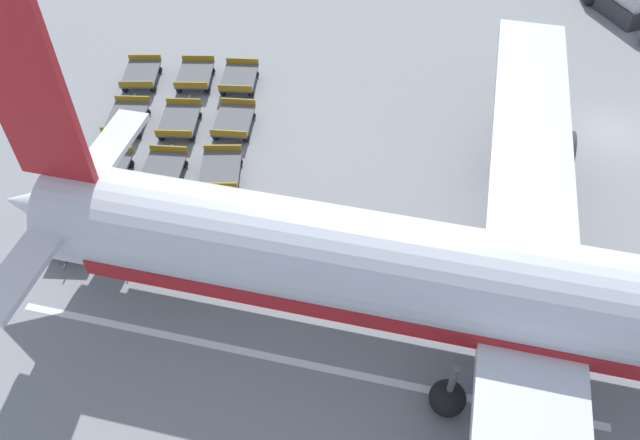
{
  "coord_description": "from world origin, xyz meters",
  "views": [
    {
      "loc": [
        25.92,
        -12.43,
        19.62
      ],
      "look_at": [
        8.75,
        -13.87,
        1.55
      ],
      "focal_mm": 35.0,
      "sensor_mm": 36.0,
      "label": 1
    }
  ],
  "objects_px": {
    "baggage_dolly_row_near_col_b": "(127,118)",
    "baggage_dolly_row_mid_b_col_a": "(239,79)",
    "baggage_dolly_row_mid_a_col_d": "(141,230)",
    "baggage_dolly_row_mid_a_col_c": "(162,172)",
    "baggage_dolly_row_mid_b_col_c": "(220,171)",
    "baggage_dolly_row_mid_a_col_a": "(195,75)",
    "baggage_dolly_row_mid_b_col_d": "(208,234)",
    "airplane": "(563,303)",
    "baggage_dolly_row_near_col_c": "(107,171)",
    "baggage_dolly_row_near_col_d": "(79,230)",
    "baggage_dolly_row_mid_a_col_b": "(179,121)",
    "baggage_dolly_row_near_col_a": "(141,75)",
    "baggage_dolly_row_mid_b_col_b": "(234,121)"
  },
  "relations": [
    {
      "from": "baggage_dolly_row_mid_b_col_a",
      "to": "baggage_dolly_row_mid_b_col_d",
      "type": "bearing_deg",
      "value": 3.37
    },
    {
      "from": "baggage_dolly_row_near_col_a",
      "to": "baggage_dolly_row_mid_a_col_d",
      "type": "bearing_deg",
      "value": 16.03
    },
    {
      "from": "baggage_dolly_row_near_col_d",
      "to": "baggage_dolly_row_mid_b_col_c",
      "type": "xyz_separation_m",
      "value": [
        -4.19,
        5.15,
        0.0
      ]
    },
    {
      "from": "baggage_dolly_row_mid_a_col_a",
      "to": "baggage_dolly_row_mid_b_col_c",
      "type": "relative_size",
      "value": 0.99
    },
    {
      "from": "baggage_dolly_row_near_col_a",
      "to": "baggage_dolly_row_mid_a_col_d",
      "type": "relative_size",
      "value": 1.02
    },
    {
      "from": "baggage_dolly_row_near_col_c",
      "to": "baggage_dolly_row_mid_a_col_a",
      "type": "xyz_separation_m",
      "value": [
        -8.03,
        2.3,
        0.0
      ]
    },
    {
      "from": "baggage_dolly_row_near_col_a",
      "to": "baggage_dolly_row_near_col_d",
      "type": "bearing_deg",
      "value": 3.37
    },
    {
      "from": "baggage_dolly_row_mid_a_col_a",
      "to": "baggage_dolly_row_mid_a_col_d",
      "type": "bearing_deg",
      "value": 1.52
    },
    {
      "from": "airplane",
      "to": "baggage_dolly_row_mid_b_col_c",
      "type": "xyz_separation_m",
      "value": [
        -8.41,
        -13.15,
        -2.76
      ]
    },
    {
      "from": "baggage_dolly_row_mid_a_col_c",
      "to": "baggage_dolly_row_mid_b_col_d",
      "type": "relative_size",
      "value": 1.0
    },
    {
      "from": "baggage_dolly_row_near_col_b",
      "to": "baggage_dolly_row_mid_b_col_b",
      "type": "relative_size",
      "value": 1.01
    },
    {
      "from": "baggage_dolly_row_mid_a_col_d",
      "to": "baggage_dolly_row_mid_b_col_a",
      "type": "distance_m",
      "value": 11.6
    },
    {
      "from": "baggage_dolly_row_near_col_d",
      "to": "baggage_dolly_row_mid_b_col_a",
      "type": "bearing_deg",
      "value": 157.95
    },
    {
      "from": "baggage_dolly_row_near_col_c",
      "to": "baggage_dolly_row_mid_a_col_b",
      "type": "xyz_separation_m",
      "value": [
        -3.96,
        2.42,
        0.0
      ]
    },
    {
      "from": "baggage_dolly_row_near_col_d",
      "to": "baggage_dolly_row_mid_a_col_d",
      "type": "height_order",
      "value": "same"
    },
    {
      "from": "baggage_dolly_row_near_col_c",
      "to": "baggage_dolly_row_mid_a_col_d",
      "type": "xyz_separation_m",
      "value": [
        3.46,
        2.6,
        0.0
      ]
    },
    {
      "from": "baggage_dolly_row_near_col_b",
      "to": "baggage_dolly_row_mid_a_col_a",
      "type": "relative_size",
      "value": 0.99
    },
    {
      "from": "baggage_dolly_row_mid_a_col_b",
      "to": "baggage_dolly_row_mid_b_col_b",
      "type": "xyz_separation_m",
      "value": [
        -0.22,
        2.72,
        0.0
      ]
    },
    {
      "from": "baggage_dolly_row_near_col_b",
      "to": "baggage_dolly_row_mid_b_col_a",
      "type": "xyz_separation_m",
      "value": [
        -3.98,
        5.03,
        0.0
      ]
    },
    {
      "from": "baggage_dolly_row_mid_b_col_a",
      "to": "baggage_dolly_row_mid_b_col_d",
      "type": "height_order",
      "value": "same"
    },
    {
      "from": "baggage_dolly_row_mid_a_col_b",
      "to": "baggage_dolly_row_mid_b_col_d",
      "type": "height_order",
      "value": "same"
    },
    {
      "from": "baggage_dolly_row_near_col_a",
      "to": "baggage_dolly_row_mid_b_col_b",
      "type": "relative_size",
      "value": 1.02
    },
    {
      "from": "baggage_dolly_row_mid_a_col_c",
      "to": "baggage_dolly_row_mid_b_col_c",
      "type": "bearing_deg",
      "value": 96.09
    },
    {
      "from": "baggage_dolly_row_near_col_d",
      "to": "baggage_dolly_row_mid_b_col_b",
      "type": "distance_m",
      "value": 9.39
    },
    {
      "from": "baggage_dolly_row_mid_b_col_c",
      "to": "baggage_dolly_row_mid_a_col_c",
      "type": "bearing_deg",
      "value": -83.91
    },
    {
      "from": "baggage_dolly_row_near_col_b",
      "to": "baggage_dolly_row_near_col_d",
      "type": "xyz_separation_m",
      "value": [
        7.67,
        0.31,
        0.0
      ]
    },
    {
      "from": "baggage_dolly_row_near_col_a",
      "to": "baggage_dolly_row_mid_b_col_a",
      "type": "relative_size",
      "value": 1.02
    },
    {
      "from": "baggage_dolly_row_mid_a_col_c",
      "to": "baggage_dolly_row_mid_b_col_d",
      "type": "bearing_deg",
      "value": 38.13
    },
    {
      "from": "baggage_dolly_row_mid_a_col_a",
      "to": "baggage_dolly_row_mid_a_col_c",
      "type": "xyz_separation_m",
      "value": [
        7.84,
        0.24,
        0.0
      ]
    },
    {
      "from": "baggage_dolly_row_near_col_a",
      "to": "baggage_dolly_row_mid_b_col_a",
      "type": "distance_m",
      "value": 5.4
    },
    {
      "from": "baggage_dolly_row_near_col_c",
      "to": "baggage_dolly_row_near_col_d",
      "type": "relative_size",
      "value": 0.99
    },
    {
      "from": "baggage_dolly_row_near_col_b",
      "to": "baggage_dolly_row_near_col_c",
      "type": "height_order",
      "value": "same"
    },
    {
      "from": "baggage_dolly_row_mid_b_col_c",
      "to": "baggage_dolly_row_mid_a_col_d",
      "type": "bearing_deg",
      "value": -33.22
    },
    {
      "from": "baggage_dolly_row_near_col_a",
      "to": "baggage_dolly_row_mid_b_col_d",
      "type": "xyz_separation_m",
      "value": [
        11.35,
        6.07,
        0.0
      ]
    },
    {
      "from": "baggage_dolly_row_near_col_d",
      "to": "baggage_dolly_row_mid_b_col_d",
      "type": "relative_size",
      "value": 1.01
    },
    {
      "from": "airplane",
      "to": "baggage_dolly_row_mid_b_col_c",
      "type": "height_order",
      "value": "airplane"
    },
    {
      "from": "baggage_dolly_row_mid_a_col_b",
      "to": "baggage_dolly_row_near_col_b",
      "type": "bearing_deg",
      "value": -89.94
    },
    {
      "from": "baggage_dolly_row_mid_a_col_d",
      "to": "airplane",
      "type": "bearing_deg",
      "value": 74.13
    },
    {
      "from": "baggage_dolly_row_mid_a_col_b",
      "to": "baggage_dolly_row_mid_b_col_d",
      "type": "distance_m",
      "value": 8.03
    },
    {
      "from": "baggage_dolly_row_near_col_b",
      "to": "baggage_dolly_row_mid_b_col_c",
      "type": "distance_m",
      "value": 6.48
    },
    {
      "from": "baggage_dolly_row_near_col_b",
      "to": "baggage_dolly_row_mid_a_col_a",
      "type": "distance_m",
      "value": 4.82
    },
    {
      "from": "baggage_dolly_row_mid_a_col_b",
      "to": "baggage_dolly_row_mid_a_col_c",
      "type": "bearing_deg",
      "value": 1.79
    },
    {
      "from": "baggage_dolly_row_mid_a_col_a",
      "to": "baggage_dolly_row_mid_a_col_b",
      "type": "height_order",
      "value": "same"
    },
    {
      "from": "baggage_dolly_row_near_col_c",
      "to": "baggage_dolly_row_mid_b_col_a",
      "type": "distance_m",
      "value": 9.25
    },
    {
      "from": "baggage_dolly_row_mid_a_col_d",
      "to": "baggage_dolly_row_near_col_b",
      "type": "bearing_deg",
      "value": -158.78
    },
    {
      "from": "baggage_dolly_row_mid_a_col_d",
      "to": "baggage_dolly_row_mid_b_col_a",
      "type": "xyz_separation_m",
      "value": [
        -11.4,
        2.15,
        0.0
      ]
    },
    {
      "from": "baggage_dolly_row_mid_b_col_c",
      "to": "baggage_dolly_row_mid_a_col_b",
      "type": "bearing_deg",
      "value": -141.6
    },
    {
      "from": "baggage_dolly_row_near_col_b",
      "to": "baggage_dolly_row_mid_a_col_d",
      "type": "height_order",
      "value": "same"
    },
    {
      "from": "baggage_dolly_row_near_col_c",
      "to": "baggage_dolly_row_near_col_d",
      "type": "distance_m",
      "value": 3.71
    },
    {
      "from": "baggage_dolly_row_near_col_d",
      "to": "baggage_dolly_row_mid_a_col_c",
      "type": "relative_size",
      "value": 1.01
    }
  ]
}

